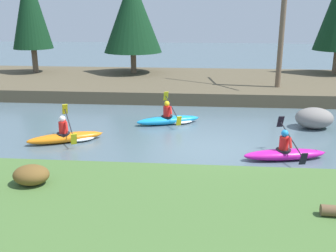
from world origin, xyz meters
TOP-DOWN VIEW (x-y plane):
  - ground_plane at (0.00, 0.00)m, footprint 90.00×90.00m
  - riverbank_far at (0.00, 10.71)m, footprint 44.00×8.85m
  - conifer_tree_far_left at (-11.35, 12.18)m, footprint 2.52×2.52m
  - conifer_tree_left at (-4.87, 12.60)m, footprint 3.72×3.72m
  - bare_tree_upstream at (3.70, 8.52)m, footprint 4.08×4.04m
  - shrub_clump_second at (-4.52, -4.28)m, footprint 0.89×0.74m
  - kayaker_lead at (2.35, -0.70)m, footprint 2.79×2.06m
  - kayaker_middle at (-1.67, 3.09)m, footprint 2.73×1.99m
  - kayaker_trailing at (-5.22, 0.44)m, footprint 2.68×1.93m
  - boulder_midstream at (4.20, 2.98)m, footprint 1.50×1.18m

SIDE VIEW (x-z plane):
  - ground_plane at x=0.00m, z-range 0.00..0.00m
  - kayaker_middle at x=-1.67m, z-range -0.40..0.80m
  - kayaker_trailing at x=-5.22m, z-range -0.40..0.80m
  - kayaker_lead at x=2.35m, z-range -0.38..0.82m
  - riverbank_far at x=0.00m, z-range 0.00..0.65m
  - boulder_midstream at x=4.20m, z-range 0.00..0.85m
  - shrub_clump_second at x=-4.52m, z-range 0.52..1.00m
  - bare_tree_upstream at x=3.70m, z-range 0.43..7.88m
  - conifer_tree_left at x=-4.87m, z-range 1.31..7.41m
  - conifer_tree_far_left at x=-11.35m, z-range 1.41..8.17m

